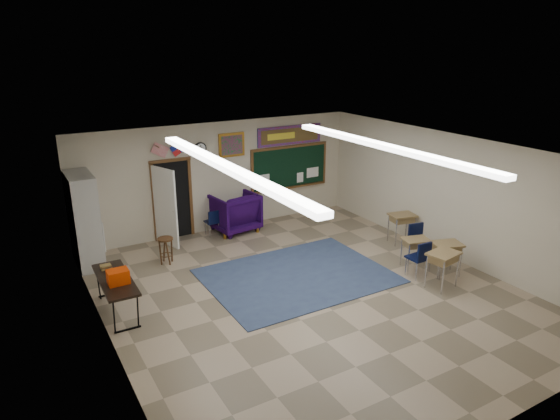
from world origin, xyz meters
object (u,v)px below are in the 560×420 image
wingback_armchair (234,212)px  wooden_stool (166,250)px  student_desk_front_left (415,251)px  student_desk_front_right (402,227)px  folding_table (117,294)px

wingback_armchair → wooden_stool: 2.62m
wingback_armchair → student_desk_front_left: size_ratio=1.67×
wooden_stool → student_desk_front_right: bearing=-17.6°
student_desk_front_right → folding_table: folding_table is taller
student_desk_front_right → student_desk_front_left: bearing=-109.8°
folding_table → student_desk_front_right: bearing=0.3°
student_desk_front_left → student_desk_front_right: student_desk_front_right is taller
wingback_armchair → student_desk_front_right: size_ratio=1.52×
student_desk_front_right → wooden_stool: student_desk_front_right is taller
student_desk_front_left → wooden_stool: student_desk_front_left is taller
wingback_armchair → folding_table: bearing=30.0°
wingback_armchair → wooden_stool: (-2.33, -1.19, -0.21)m
wingback_armchair → wooden_stool: bearing=19.9°
wingback_armchair → folding_table: 4.84m
folding_table → wooden_stool: 2.31m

